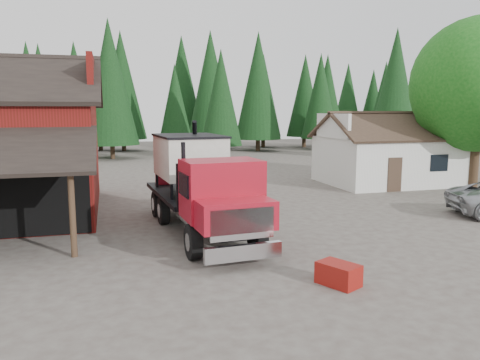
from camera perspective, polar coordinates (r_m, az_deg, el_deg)
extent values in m
plane|color=#4E443D|center=(14.83, 2.42, -9.91)|extent=(120.00, 120.00, 0.00)
cube|color=maroon|center=(23.41, -17.54, 11.32)|extent=(0.25, 7.00, 2.00)
cylinder|color=#382619|center=(15.84, -19.76, -3.96)|extent=(0.20, 0.20, 2.80)
cube|color=silver|center=(31.76, 17.59, 2.32)|extent=(8.00, 6.00, 3.00)
cube|color=#38281E|center=(30.37, 19.33, 6.24)|extent=(8.60, 3.42, 1.80)
cube|color=#38281E|center=(32.87, 16.32, 6.50)|extent=(8.60, 3.42, 1.80)
cube|color=silver|center=(29.59, 11.25, 6.50)|extent=(0.20, 4.20, 1.50)
cube|color=silver|center=(33.98, 23.44, 6.20)|extent=(0.20, 4.20, 1.50)
cube|color=#38281E|center=(28.49, 18.34, 0.61)|extent=(0.90, 0.06, 2.00)
cube|color=black|center=(30.20, 23.12, 1.93)|extent=(1.20, 0.06, 1.00)
cylinder|color=#382619|center=(31.84, 26.61, 2.02)|extent=(0.60, 0.60, 3.20)
sphere|color=#135414|center=(31.73, 27.16, 10.30)|extent=(8.00, 8.00, 8.00)
sphere|color=#135414|center=(31.51, 24.40, 8.30)|extent=(4.40, 4.40, 4.40)
cylinder|color=#382619|center=(44.76, -2.28, 3.47)|extent=(0.44, 0.44, 1.60)
cone|color=black|center=(44.61, -2.32, 10.01)|extent=(3.96, 3.96, 9.00)
cylinder|color=#382619|center=(47.56, 18.04, 3.36)|extent=(0.44, 0.44, 1.60)
cone|color=black|center=(47.46, 18.38, 10.71)|extent=(4.84, 4.84, 11.00)
cylinder|color=#382619|center=(47.52, -15.27, 3.47)|extent=(0.44, 0.44, 1.60)
cone|color=black|center=(47.44, -15.58, 11.44)|extent=(5.28, 5.28, 12.00)
cylinder|color=black|center=(14.96, -5.70, -7.48)|extent=(0.45, 1.16, 1.14)
cylinder|color=black|center=(15.62, 2.10, -6.76)|extent=(0.45, 1.16, 1.14)
cylinder|color=black|center=(19.69, -9.32, -3.68)|extent=(0.45, 1.16, 1.14)
cylinder|color=black|center=(20.19, -3.23, -3.28)|extent=(0.45, 1.16, 1.14)
cylinder|color=black|center=(21.08, -10.06, -2.89)|extent=(0.45, 1.16, 1.14)
cylinder|color=black|center=(21.56, -4.35, -2.54)|extent=(0.45, 1.16, 1.14)
cube|color=black|center=(18.25, -5.00, -3.23)|extent=(1.80, 8.97, 0.41)
cube|color=silver|center=(13.80, 0.41, -8.82)|extent=(2.39, 0.36, 0.47)
cube|color=silver|center=(13.68, 0.26, -5.38)|extent=(1.97, 0.25, 0.93)
cube|color=maroon|center=(14.21, -0.61, -4.20)|extent=(2.43, 1.52, 0.88)
cube|color=maroon|center=(15.35, -2.29, -1.09)|extent=(2.61, 1.94, 1.92)
cube|color=black|center=(14.53, -1.29, -0.39)|extent=(2.18, 0.24, 0.93)
cylinder|color=black|center=(15.89, -6.89, 1.25)|extent=(0.16, 0.16, 1.87)
cube|color=black|center=(16.34, -3.40, -0.71)|extent=(2.54, 0.31, 1.66)
cube|color=black|center=(19.58, -6.12, -1.61)|extent=(3.08, 6.19, 0.17)
cube|color=silver|center=(19.37, -6.19, 2.86)|extent=(2.63, 3.59, 1.66)
cone|color=silver|center=(19.50, -6.14, -0.17)|extent=(2.44, 2.44, 0.73)
cube|color=black|center=(19.31, -6.23, 5.37)|extent=(2.74, 3.70, 0.08)
cylinder|color=black|center=(20.93, -5.49, 3.00)|extent=(0.61, 2.29, 3.16)
cube|color=maroon|center=(21.81, -9.30, 0.12)|extent=(0.68, 0.87, 0.47)
cylinder|color=silver|center=(16.61, 0.96, -4.73)|extent=(0.66, 1.08, 0.58)
cube|color=maroon|center=(13.13, 11.91, -11.16)|extent=(1.12, 1.30, 0.60)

